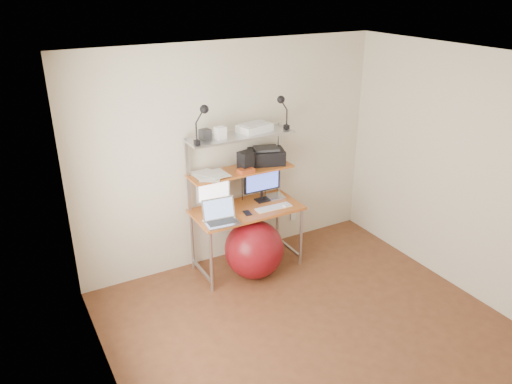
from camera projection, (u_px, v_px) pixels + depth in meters
room at (328, 218)px, 4.14m from camera, size 3.60×3.60×3.60m
computer_desk at (244, 188)px, 5.46m from camera, size 1.20×0.60×1.57m
wall_outlet at (293, 216)px, 6.32m from camera, size 0.08×0.01×0.12m
monitor_silver at (213, 191)px, 5.38m from camera, size 0.37×0.15×0.41m
monitor_black at (262, 182)px, 5.61m from camera, size 0.45×0.13×0.45m
laptop at (220, 217)px, 5.18m from camera, size 0.37×0.31×0.31m
keyboard at (274, 207)px, 5.50m from camera, size 0.42×0.13×0.01m
mouse at (287, 205)px, 5.54m from camera, size 0.10×0.07×0.02m
mac_mini at (275, 197)px, 5.73m from camera, size 0.21×0.21×0.04m
phone at (247, 213)px, 5.37m from camera, size 0.08×0.13×0.01m
printer at (266, 156)px, 5.59m from camera, size 0.46×0.37×0.19m
nas_cube at (246, 161)px, 5.39m from camera, size 0.17×0.17×0.20m
red_box at (246, 171)px, 5.35m from camera, size 0.18×0.13×0.05m
scanner at (254, 128)px, 5.36m from camera, size 0.39×0.30×0.09m
box_white at (220, 133)px, 5.11m from camera, size 0.12×0.10×0.13m
box_grey at (205, 134)px, 5.11m from camera, size 0.12×0.12×0.10m
clip_lamp_left at (203, 116)px, 4.86m from camera, size 0.16×0.09×0.40m
clip_lamp_right at (282, 105)px, 5.32m from camera, size 0.15×0.08×0.38m
exercise_ball at (254, 249)px, 5.49m from camera, size 0.66×0.66×0.66m
paper_stack at (209, 175)px, 5.26m from camera, size 0.36×0.41×0.02m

